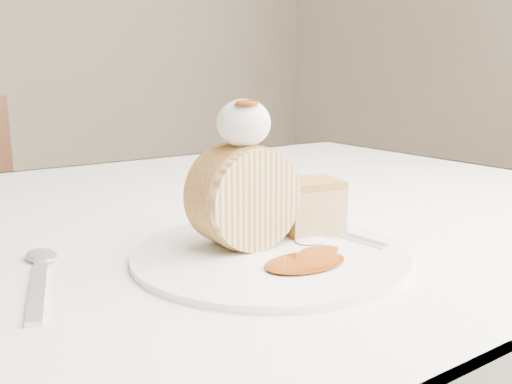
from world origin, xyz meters
TOP-DOWN VIEW (x-y plane):
  - table at (0.00, 0.20)m, footprint 1.40×0.90m
  - plate at (0.03, -0.00)m, footprint 0.33×0.33m
  - roulade_slice at (0.02, 0.03)m, footprint 0.10×0.06m
  - cake_chunk at (0.11, 0.02)m, footprint 0.07×0.07m
  - whipped_cream at (0.02, 0.02)m, footprint 0.05×0.05m
  - caramel_drizzle at (0.02, 0.01)m, footprint 0.03×0.02m
  - caramel_pool at (0.04, -0.05)m, footprint 0.10×0.07m
  - fork at (0.13, -0.01)m, footprint 0.04×0.16m
  - spoon at (-0.18, 0.03)m, footprint 0.07×0.17m

SIDE VIEW (x-z plane):
  - table at x=0.00m, z-range 0.29..1.04m
  - spoon at x=-0.18m, z-range 0.75..0.75m
  - plate at x=0.03m, z-range 0.75..0.76m
  - fork at x=0.13m, z-range 0.76..0.76m
  - caramel_pool at x=0.04m, z-range 0.76..0.76m
  - cake_chunk at x=0.11m, z-range 0.76..0.81m
  - roulade_slice at x=0.02m, z-range 0.76..0.86m
  - whipped_cream at x=0.02m, z-range 0.86..0.90m
  - caramel_drizzle at x=0.02m, z-range 0.90..0.91m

